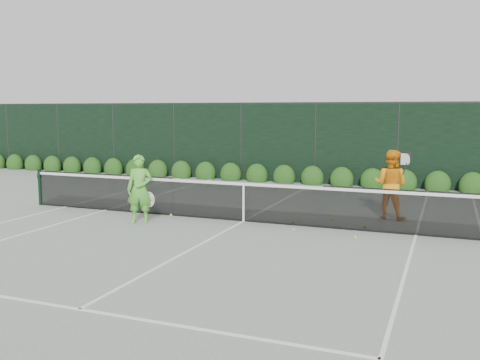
% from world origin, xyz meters
% --- Properties ---
extents(ground, '(80.00, 80.00, 0.00)m').
position_xyz_m(ground, '(0.00, 0.00, 0.00)').
color(ground, gray).
rests_on(ground, ground).
extents(tennis_net, '(12.90, 0.10, 1.07)m').
position_xyz_m(tennis_net, '(-0.02, 0.00, 0.53)').
color(tennis_net, black).
rests_on(tennis_net, ground).
extents(player_woman, '(0.72, 0.60, 1.69)m').
position_xyz_m(player_woman, '(-2.31, -1.11, 0.84)').
color(player_woman, '#58C339').
rests_on(player_woman, ground).
extents(player_man, '(1.00, 0.85, 1.77)m').
position_xyz_m(player_man, '(3.36, 1.71, 0.89)').
color(player_man, orange).
rests_on(player_man, ground).
extents(court_lines, '(11.03, 23.83, 0.01)m').
position_xyz_m(court_lines, '(0.00, 0.00, 0.01)').
color(court_lines, white).
rests_on(court_lines, ground).
extents(windscreen_fence, '(32.00, 21.07, 3.06)m').
position_xyz_m(windscreen_fence, '(0.00, -2.71, 1.51)').
color(windscreen_fence, black).
rests_on(windscreen_fence, ground).
extents(hedge_row, '(31.66, 0.65, 0.94)m').
position_xyz_m(hedge_row, '(-0.00, 7.15, 0.23)').
color(hedge_row, '#143D10').
rests_on(hedge_row, ground).
extents(tennis_balls, '(5.01, 1.78, 0.07)m').
position_xyz_m(tennis_balls, '(1.43, -0.02, 0.03)').
color(tennis_balls, '#C2E432').
rests_on(tennis_balls, ground).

